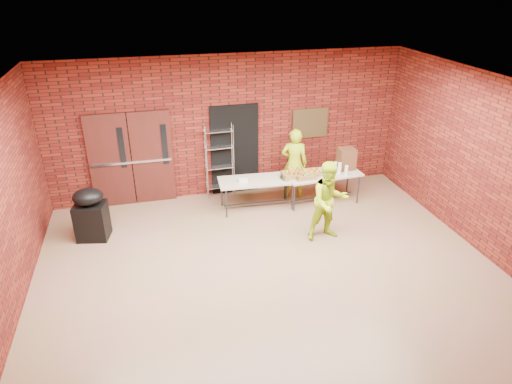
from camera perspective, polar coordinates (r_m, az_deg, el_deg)
room at (r=7.18m, az=2.11°, el=-0.18°), size 8.08×7.08×3.28m
double_doors at (r=10.31m, az=-15.27°, el=3.97°), size 1.78×0.12×2.10m
dark_doorway at (r=10.50m, az=-2.67°, el=5.29°), size 1.10×0.06×2.10m
bronze_plaque at (r=10.81m, az=6.77°, el=8.55°), size 0.85×0.04×0.70m
wire_rack at (r=10.38m, az=-4.55°, el=3.85°), size 0.64×0.23×1.72m
table_left at (r=9.88m, az=0.10°, el=1.24°), size 1.69×0.78×0.68m
table_right at (r=10.26m, az=8.35°, el=2.01°), size 1.74×0.82×0.70m
basket_bananas at (r=9.96m, az=4.53°, el=2.20°), size 0.42×0.33×0.13m
basket_oranges at (r=10.10m, az=6.83°, el=2.43°), size 0.40×0.31×0.13m
basket_apples at (r=9.94m, az=6.15°, el=2.08°), size 0.43×0.34×0.14m
muffin_tray at (r=9.97m, az=4.00°, el=2.02°), size 0.36×0.36×0.09m
napkin_box at (r=9.76m, az=-1.64°, el=1.47°), size 0.19×0.13×0.06m
coffee_dispenser at (r=10.49m, az=11.22°, el=4.11°), size 0.37×0.33×0.48m
cup_stack_front at (r=10.24m, az=10.40°, el=2.94°), size 0.08×0.08×0.25m
cup_stack_mid at (r=10.17m, az=11.23°, el=2.64°), size 0.08×0.08×0.23m
cup_stack_back at (r=10.37m, az=9.89°, el=3.18°), size 0.07×0.07×0.22m
covered_grill at (r=9.36m, az=-19.95°, el=-2.59°), size 0.67×0.59×1.06m
volunteer_woman at (r=10.39m, az=4.79°, el=3.60°), size 0.69×0.57×1.63m
volunteer_man at (r=8.80m, az=9.12°, el=-1.16°), size 0.79×0.63×1.59m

